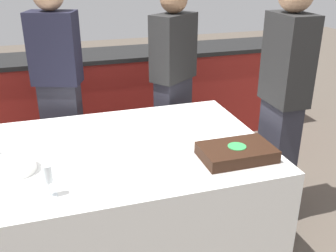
{
  "coord_description": "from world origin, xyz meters",
  "views": [
    {
      "loc": [
        -0.35,
        -2.1,
        1.79
      ],
      "look_at": [
        0.3,
        0.0,
        0.83
      ],
      "focal_mm": 42.0,
      "sensor_mm": 36.0,
      "label": 1
    }
  ],
  "objects_px": {
    "person_cutting_cake": "(173,84)",
    "person_seated_right": "(283,103)",
    "plate_stack": "(15,165)",
    "person_standing_back": "(59,89)",
    "wine_glass": "(48,176)",
    "cake": "(236,153)"
  },
  "relations": [
    {
      "from": "person_seated_right",
      "to": "person_standing_back",
      "type": "distance_m",
      "value": 1.61
    },
    {
      "from": "wine_glass",
      "to": "person_cutting_cake",
      "type": "distance_m",
      "value": 1.6
    },
    {
      "from": "person_seated_right",
      "to": "cake",
      "type": "bearing_deg",
      "value": -55.73
    },
    {
      "from": "person_seated_right",
      "to": "person_standing_back",
      "type": "relative_size",
      "value": 1.02
    },
    {
      "from": "cake",
      "to": "wine_glass",
      "type": "relative_size",
      "value": 2.67
    },
    {
      "from": "wine_glass",
      "to": "person_standing_back",
      "type": "xyz_separation_m",
      "value": [
        0.12,
        1.23,
        0.03
      ]
    },
    {
      "from": "person_seated_right",
      "to": "plate_stack",
      "type": "bearing_deg",
      "value": -86.04
    },
    {
      "from": "person_cutting_cake",
      "to": "plate_stack",
      "type": "bearing_deg",
      "value": 2.01
    },
    {
      "from": "plate_stack",
      "to": "wine_glass",
      "type": "relative_size",
      "value": 1.27
    },
    {
      "from": "plate_stack",
      "to": "wine_glass",
      "type": "height_order",
      "value": "wine_glass"
    },
    {
      "from": "person_cutting_cake",
      "to": "person_seated_right",
      "type": "xyz_separation_m",
      "value": [
        0.49,
        -0.82,
        0.06
      ]
    },
    {
      "from": "plate_stack",
      "to": "person_seated_right",
      "type": "distance_m",
      "value": 1.69
    },
    {
      "from": "cake",
      "to": "person_seated_right",
      "type": "xyz_separation_m",
      "value": [
        0.49,
        0.34,
        0.12
      ]
    },
    {
      "from": "person_standing_back",
      "to": "person_cutting_cake",
      "type": "bearing_deg",
      "value": -159.85
    },
    {
      "from": "wine_glass",
      "to": "person_seated_right",
      "type": "xyz_separation_m",
      "value": [
        1.51,
        0.42,
        0.05
      ]
    },
    {
      "from": "person_cutting_cake",
      "to": "person_seated_right",
      "type": "height_order",
      "value": "person_seated_right"
    },
    {
      "from": "person_cutting_cake",
      "to": "person_standing_back",
      "type": "xyz_separation_m",
      "value": [
        -0.9,
        0.0,
        0.04
      ]
    },
    {
      "from": "plate_stack",
      "to": "wine_glass",
      "type": "xyz_separation_m",
      "value": [
        0.17,
        -0.3,
        0.07
      ]
    },
    {
      "from": "wine_glass",
      "to": "person_seated_right",
      "type": "height_order",
      "value": "person_seated_right"
    },
    {
      "from": "cake",
      "to": "wine_glass",
      "type": "bearing_deg",
      "value": -175.46
    },
    {
      "from": "cake",
      "to": "wine_glass",
      "type": "height_order",
      "value": "wine_glass"
    },
    {
      "from": "plate_stack",
      "to": "person_standing_back",
      "type": "bearing_deg",
      "value": 73.04
    }
  ]
}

